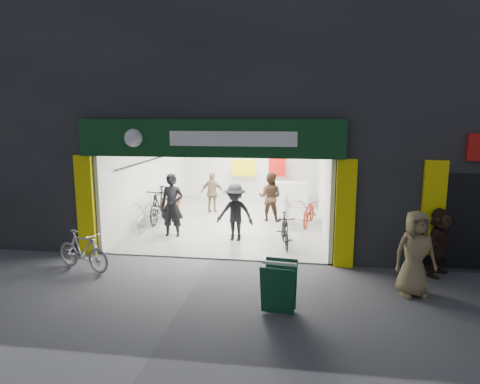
% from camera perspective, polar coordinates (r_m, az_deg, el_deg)
% --- Properties ---
extents(ground, '(60.00, 60.00, 0.00)m').
position_cam_1_polar(ground, '(10.94, -3.90, -8.97)').
color(ground, '#56565B').
rests_on(ground, ground).
extents(building, '(17.00, 10.27, 8.00)m').
position_cam_1_polar(building, '(15.15, 3.40, 12.96)').
color(building, '#232326').
rests_on(building, ground).
extents(bike_left_front, '(0.72, 1.80, 0.93)m').
position_cam_1_polar(bike_left_front, '(13.82, -11.92, -3.06)').
color(bike_left_front, '#A6A5AA').
rests_on(bike_left_front, ground).
extents(bike_left_midfront, '(0.63, 2.03, 1.21)m').
position_cam_1_polar(bike_left_midfront, '(14.65, -10.69, -1.71)').
color(bike_left_midfront, black).
rests_on(bike_left_midfront, ground).
extents(bike_left_midback, '(0.65, 1.87, 0.98)m').
position_cam_1_polar(bike_left_midback, '(16.01, -9.03, -1.05)').
color(bike_left_midback, maroon).
rests_on(bike_left_midback, ground).
extents(bike_left_back, '(0.54, 1.70, 1.01)m').
position_cam_1_polar(bike_left_back, '(15.90, -9.14, -1.08)').
color(bike_left_back, silver).
rests_on(bike_left_back, ground).
extents(bike_right_front, '(0.66, 1.62, 0.95)m').
position_cam_1_polar(bike_right_front, '(11.83, 6.01, -5.11)').
color(bike_right_front, black).
rests_on(bike_right_front, ground).
extents(bike_right_mid, '(0.90, 1.78, 0.89)m').
position_cam_1_polar(bike_right_mid, '(14.22, 9.22, -2.67)').
color(bike_right_mid, maroon).
rests_on(bike_right_mid, ground).
extents(bike_right_back, '(0.70, 1.70, 0.99)m').
position_cam_1_polar(bike_right_back, '(14.11, 6.39, -2.50)').
color(bike_right_back, '#B0B0B5').
rests_on(bike_right_back, ground).
extents(parked_bike, '(1.64, 0.96, 0.95)m').
position_cam_1_polar(parked_bike, '(10.71, -20.22, -7.35)').
color(parked_bike, '#A2A2A7').
rests_on(parked_bike, ground).
extents(customer_a, '(0.72, 0.50, 1.91)m').
position_cam_1_polar(customer_a, '(12.73, -9.04, -1.85)').
color(customer_a, black).
rests_on(customer_a, ground).
extents(customer_b, '(0.91, 0.76, 1.68)m').
position_cam_1_polar(customer_b, '(14.54, 4.02, -0.69)').
color(customer_b, '#382519').
rests_on(customer_b, ground).
extents(customer_c, '(1.17, 0.79, 1.67)m').
position_cam_1_polar(customer_c, '(12.18, -0.67, -2.84)').
color(customer_c, black).
rests_on(customer_c, ground).
extents(customer_d, '(0.93, 0.47, 1.52)m').
position_cam_1_polar(customer_d, '(15.74, -3.69, -0.13)').
color(customer_d, olive).
rests_on(customer_d, ground).
extents(pedestrian_near, '(0.96, 0.73, 1.75)m').
position_cam_1_polar(pedestrian_near, '(9.28, 22.31, -7.61)').
color(pedestrian_near, olive).
rests_on(pedestrian_near, ground).
extents(pedestrian_far, '(1.24, 1.44, 1.56)m').
position_cam_1_polar(pedestrian_far, '(10.66, 25.05, -6.06)').
color(pedestrian_far, '#322116').
rests_on(pedestrian_far, ground).
extents(sandwich_board, '(0.68, 0.69, 0.94)m').
position_cam_1_polar(sandwich_board, '(8.04, 5.21, -12.35)').
color(sandwich_board, '#104027').
rests_on(sandwich_board, ground).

